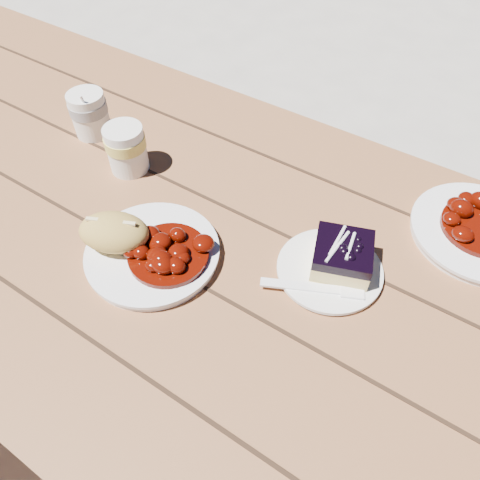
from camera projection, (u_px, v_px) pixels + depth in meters
The scene contains 11 objects.
ground at pixel (169, 375), 1.41m from camera, with size 60.00×60.00×0.00m, color #AFA89E.
picnic_table at pixel (136, 252), 0.97m from camera, with size 2.00×1.55×0.75m.
main_plate at pixel (153, 254), 0.75m from camera, with size 0.21×0.21×0.02m, color white.
goulash_stew at pixel (167, 248), 0.72m from camera, with size 0.13×0.13×0.04m, color #530B02, non-canonical shape.
bread_roll at pixel (114, 232), 0.73m from camera, with size 0.11×0.07×0.06m, color tan.
dessert_plate at pixel (329, 270), 0.73m from camera, with size 0.16×0.16×0.01m, color white.
blueberry_cake at pixel (342, 255), 0.71m from camera, with size 0.11×0.11×0.05m.
fork_dessert at pixel (302, 286), 0.70m from camera, with size 0.03×0.16×0.01m, color white, non-canonical shape.
coffee_cup at pixel (90, 114), 0.93m from camera, with size 0.07×0.07×0.09m, color white.
second_plate at pixel (479, 232), 0.78m from camera, with size 0.22×0.22×0.02m, color white.
second_cup at pixel (127, 149), 0.86m from camera, with size 0.07×0.07×0.09m, color white.
Camera 1 is at (0.52, -0.39, 1.34)m, focal length 35.00 mm.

